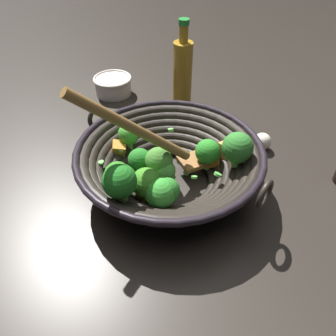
# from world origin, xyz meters

# --- Properties ---
(ground_plane) EXTENTS (4.00, 4.00, 0.00)m
(ground_plane) POSITION_xyz_m (0.00, 0.00, 0.00)
(ground_plane) COLOR #28231E
(wok) EXTENTS (0.37, 0.38, 0.26)m
(wok) POSITION_xyz_m (0.00, 0.00, 0.06)
(wok) COLOR black
(wok) RESTS_ON ground
(cooking_oil_bottle) EXTENTS (0.05, 0.05, 0.23)m
(cooking_oil_bottle) POSITION_xyz_m (-0.18, -0.29, 0.09)
(cooking_oil_bottle) COLOR #AD7F23
(cooking_oil_bottle) RESTS_ON ground
(prep_bowl) EXTENTS (0.11, 0.11, 0.05)m
(prep_bowl) POSITION_xyz_m (-0.03, -0.42, 0.03)
(prep_bowl) COLOR silver
(prep_bowl) RESTS_ON ground
(garlic_bulb) EXTENTS (0.04, 0.04, 0.04)m
(garlic_bulb) POSITION_xyz_m (-0.25, -0.01, 0.02)
(garlic_bulb) COLOR silver
(garlic_bulb) RESTS_ON ground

